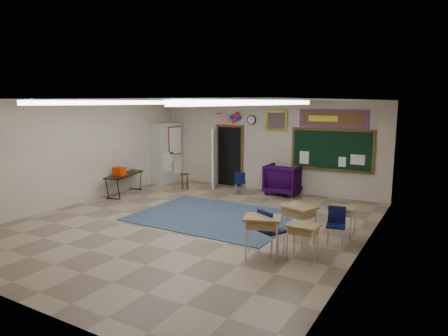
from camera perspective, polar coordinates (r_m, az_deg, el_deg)
The scene contains 25 objects.
floor at distance 9.93m, azimuth -4.84°, elevation -7.94°, with size 9.00×9.00×0.00m, color gray.
back_wall at distance 13.49m, azimuth 6.08°, elevation 3.19°, with size 8.00×0.04×3.00m, color beige.
front_wall at distance 6.51m, azimuth -28.38°, elevation -4.69°, with size 8.00×0.04×3.00m, color beige.
left_wall at distance 12.31m, azimuth -20.42°, elevation 2.04°, with size 0.04×9.00×3.00m, color beige.
right_wall at distance 8.02m, azimuth 19.17°, elevation -1.58°, with size 0.04×9.00×3.00m, color beige.
ceiling at distance 9.47m, azimuth -5.09°, elevation 9.65°, with size 8.00×9.00×0.04m, color silver.
area_rug at distance 10.46m, azimuth -1.41°, elevation -6.94°, with size 4.00×3.00×0.02m, color #374B69.
fluorescent_strips at distance 9.47m, azimuth -5.09°, elevation 9.29°, with size 3.86×6.00×0.10m, color white, non-canonical shape.
doorway at distance 14.08m, azimuth 0.21°, elevation 1.69°, with size 1.10×0.89×2.16m.
chalkboard at distance 12.73m, azimuth 15.09°, elevation 2.38°, with size 2.55×0.14×1.30m.
bulletin_board at distance 12.65m, azimuth 15.29°, elevation 6.81°, with size 2.10×0.05×0.55m.
framed_art_print at distance 13.25m, azimuth 7.47°, elevation 6.74°, with size 0.75×0.05×0.65m.
wall_clock at distance 13.62m, azimuth 3.95°, elevation 6.87°, with size 0.32×0.05×0.32m.
wall_flags at distance 13.99m, azimuth 0.76°, elevation 7.49°, with size 1.16×0.06×0.70m, color red, non-canonical shape.
storage_cabinet at distance 14.90m, azimuth -8.16°, elevation 2.18°, with size 0.59×1.25×2.20m.
wingback_armchair at distance 13.02m, azimuth 8.52°, elevation -1.58°, with size 1.05×1.08×0.98m, color black.
student_chair_reading at distance 12.88m, azimuth 2.33°, elevation -2.13°, with size 0.37×0.37×0.75m, color #080E32, non-canonical shape.
student_chair_desk_a at distance 7.95m, azimuth 6.87°, elevation -9.04°, with size 0.45×0.45×0.90m, color #080E32, non-canonical shape.
student_chair_desk_b at distance 8.68m, azimuth 15.68°, elevation -8.09°, with size 0.40×0.40×0.80m, color #080E32, non-canonical shape.
student_desk_front_left at distance 8.59m, azimuth 10.54°, elevation -7.65°, with size 0.82×0.72×0.82m.
student_desk_front_right at distance 9.29m, azimuth 16.51°, elevation -7.08°, with size 0.59×0.45×0.68m.
student_desk_back_left at distance 7.71m, azimuth 5.49°, elevation -9.52°, with size 0.82×0.71×0.82m.
student_desk_back_right at distance 7.76m, azimuth 11.19°, elevation -10.08°, with size 0.59×0.45×0.70m.
folding_table at distance 13.26m, azimuth -14.04°, elevation -2.12°, with size 0.92×1.70×0.92m.
wooden_stool at distance 13.68m, azimuth -5.61°, elevation -1.88°, with size 0.31×0.31×0.54m.
Camera 1 is at (5.45, -7.75, 2.96)m, focal length 32.00 mm.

